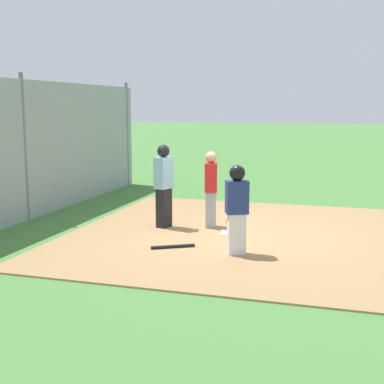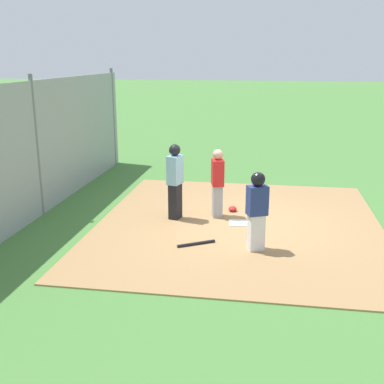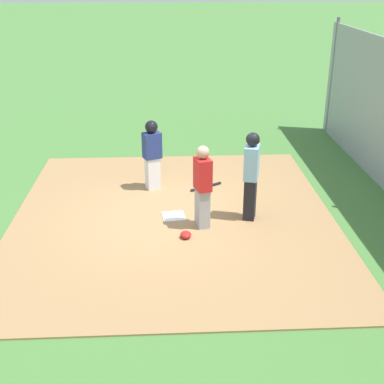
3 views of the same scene
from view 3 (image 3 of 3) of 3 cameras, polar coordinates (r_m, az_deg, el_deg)
name	(u,v)px [view 3 (image 3 of 3)]	position (r m, az deg, el deg)	size (l,w,h in m)	color
ground_plane	(174,218)	(10.39, -2.05, -2.88)	(140.00, 140.00, 0.00)	#477A38
dirt_infield	(174,217)	(10.38, -2.05, -2.81)	(7.20, 6.40, 0.03)	#9E774C
home_plate	(174,216)	(10.37, -2.06, -2.69)	(0.44, 0.44, 0.02)	white
catcher	(203,186)	(9.65, 1.19, 0.71)	(0.43, 0.35, 1.63)	#9E9EA3
umpire	(251,174)	(10.00, 6.56, 1.96)	(0.44, 0.36, 1.77)	black
runner	(152,151)	(11.41, -4.44, 4.56)	(0.39, 0.45, 1.58)	silver
baseball_bat	(206,187)	(11.70, 1.56, 0.61)	(0.06, 0.06, 0.82)	black
catcher_mask	(186,235)	(9.56, -0.69, -4.75)	(0.24, 0.20, 0.12)	red
baseball	(170,214)	(10.40, -2.42, -2.45)	(0.07, 0.07, 0.07)	white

